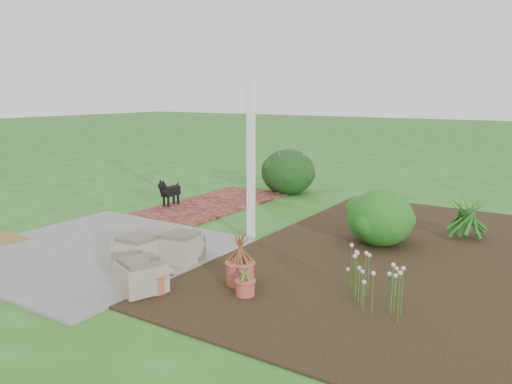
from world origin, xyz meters
The scene contains 19 objects.
ground centered at (0.00, 0.00, 0.00)m, with size 80.00×80.00×0.00m, color #2D611E.
concrete_patio centered at (-1.25, -1.75, 0.02)m, with size 3.50×3.50×0.04m, color #62625F.
brick_path centered at (-1.70, 1.75, 0.02)m, with size 1.60×3.50×0.04m, color #5C251D.
garden_bed centered at (2.50, 0.50, 0.01)m, with size 4.00×7.00×0.03m, color black.
veranda_post centered at (0.30, 0.10, 1.25)m, with size 0.10×0.10×2.50m, color white.
stone_trough_near centered at (0.48, -2.49, 0.20)m, with size 0.49×0.49×0.33m, color gray.
stone_trough_mid centered at (-0.24, -1.85, 0.21)m, with size 0.50×0.50×0.33m, color #7B6D5D.
stone_trough_far centered at (0.15, -1.43, 0.21)m, with size 0.50×0.50×0.33m, color gray.
coir_doormat centered at (-2.92, -2.18, 0.05)m, with size 0.75×0.48×0.02m, color brown.
black_dog centered at (-2.32, 1.01, 0.35)m, with size 0.18×0.61×0.52m.
cream_ceramic_urn centered at (-1.06, 3.48, 0.27)m, with size 0.34×0.34×0.46m, color beige.
evergreen_shrub centered at (2.17, 0.85, 0.46)m, with size 1.00×1.00×0.85m, color #1C410F.
agapanthus_clump_back centered at (3.21, 1.94, 0.44)m, with size 0.90×0.90×0.81m, color #0F3C0E, non-canonical shape.
agapanthus_clump_front centered at (1.84, 2.05, 0.38)m, with size 0.80×0.80×0.71m, color #0D390E, non-canonical shape.
pink_flower_patch centered at (2.87, -1.31, 0.31)m, with size 0.87×0.87×0.55m, color #113D0F, non-canonical shape.
terracotta_pot_bronze centered at (1.32, -1.67, 0.17)m, with size 0.34×0.34×0.27m, color #A74A38.
terracotta_pot_small_left centered at (1.56, -1.92, 0.12)m, with size 0.22×0.22×0.18m, color #A64438.
terracotta_pot_small_right centered at (0.64, -2.41, 0.14)m, with size 0.26×0.26×0.22m, color #A44D37.
purple_flowering_bush centered at (-1.01, 3.63, 0.53)m, with size 1.24×1.24×1.06m, color black.
Camera 1 is at (4.61, -6.37, 2.31)m, focal length 35.00 mm.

